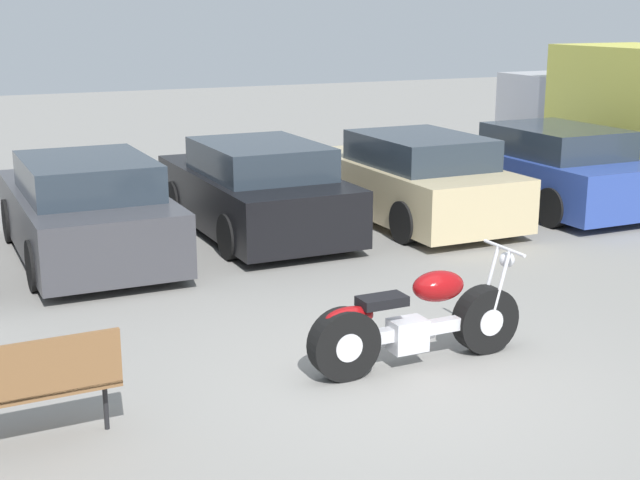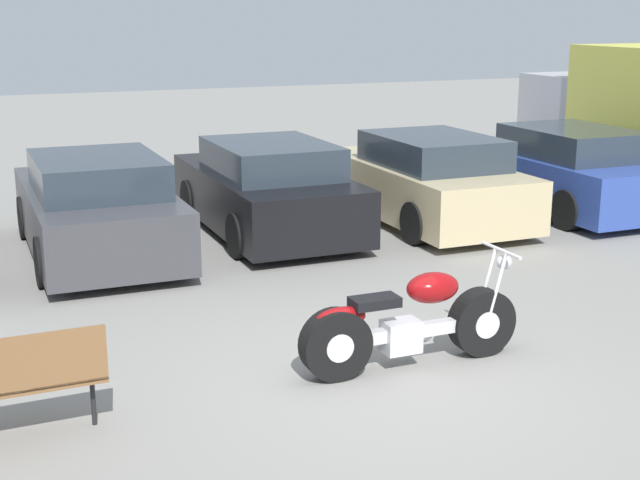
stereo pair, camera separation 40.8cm
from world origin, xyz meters
name	(u,v)px [view 1 (the left image)]	position (x,y,z in m)	size (l,w,h in m)	color
ground_plane	(401,383)	(0.00, 0.00, 0.00)	(60.00, 60.00, 0.00)	gray
motorcycle	(416,322)	(0.33, 0.33, 0.42)	(2.18, 0.62, 1.03)	black
parked_car_dark_grey	(86,211)	(-1.69, 5.37, 0.64)	(1.85, 4.07, 1.37)	#3D3D42
parked_car_black	(256,190)	(0.82, 5.69, 0.64)	(1.85, 4.07, 1.37)	black
parked_car_champagne	(413,180)	(3.33, 5.42, 0.64)	(1.85, 4.07, 1.37)	#C6B284
parked_car_blue	(547,169)	(5.85, 5.31, 0.64)	(1.85, 4.07, 1.37)	#2D479E
park_bench	(23,383)	(-3.16, 0.13, 0.54)	(1.44, 0.44, 0.89)	brown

